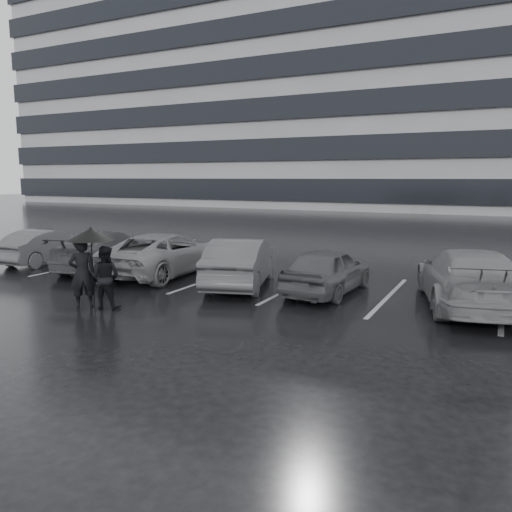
{
  "coord_description": "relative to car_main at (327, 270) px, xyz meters",
  "views": [
    {
      "loc": [
        6.1,
        -11.06,
        3.23
      ],
      "look_at": [
        0.08,
        1.0,
        1.1
      ],
      "focal_mm": 35.0,
      "sensor_mm": 36.0,
      "label": 1
    }
  ],
  "objects": [
    {
      "name": "car_west_c",
      "position": [
        -8.16,
        0.04,
        0.03
      ],
      "size": [
        2.9,
        5.06,
        1.38
      ],
      "primitive_type": "imported",
      "rotation": [
        0.0,
        0.0,
        3.35
      ],
      "color": "black",
      "rests_on": "ground"
    },
    {
      "name": "car_east",
      "position": [
        3.65,
        0.14,
        0.09
      ],
      "size": [
        3.3,
        5.5,
        1.49
      ],
      "primitive_type": "imported",
      "rotation": [
        0.0,
        0.0,
        3.39
      ],
      "color": "#525255",
      "rests_on": "ground"
    },
    {
      "name": "car_main",
      "position": [
        0.0,
        0.0,
        0.0
      ],
      "size": [
        1.74,
        3.93,
        1.31
      ],
      "primitive_type": "imported",
      "rotation": [
        0.0,
        0.0,
        3.09
      ],
      "color": "black",
      "rests_on": "ground"
    },
    {
      "name": "stall_stripes",
      "position": [
        -2.56,
        0.38,
        -0.66
      ],
      "size": [
        19.72,
        5.0,
        0.0
      ],
      "color": "#949597",
      "rests_on": "ground"
    },
    {
      "name": "car_west_a",
      "position": [
        -2.65,
        -0.21,
        0.06
      ],
      "size": [
        2.76,
        4.62,
        1.44
      ],
      "primitive_type": "imported",
      "rotation": [
        0.0,
        0.0,
        3.44
      ],
      "color": "#2B2B2D",
      "rests_on": "ground"
    },
    {
      "name": "ground",
      "position": [
        -1.76,
        -2.12,
        -0.66
      ],
      "size": [
        160.0,
        160.0,
        0.0
      ],
      "primitive_type": "plane",
      "color": "black",
      "rests_on": "ground"
    },
    {
      "name": "pedestrian_left",
      "position": [
        -4.95,
        -4.22,
        0.21
      ],
      "size": [
        0.74,
        0.74,
        1.74
      ],
      "primitive_type": "imported",
      "rotation": [
        0.0,
        0.0,
        3.92
      ],
      "color": "black",
      "rests_on": "ground"
    },
    {
      "name": "pedestrian_right",
      "position": [
        -4.41,
        -4.02,
        0.13
      ],
      "size": [
        0.89,
        0.77,
        1.57
      ],
      "primitive_type": "imported",
      "rotation": [
        0.0,
        0.0,
        3.4
      ],
      "color": "black",
      "rests_on": "ground"
    },
    {
      "name": "umbrella",
      "position": [
        -4.83,
        -4.0,
        1.18
      ],
      "size": [
        1.19,
        1.19,
        2.02
      ],
      "color": "black",
      "rests_on": "ground"
    },
    {
      "name": "car_west_b",
      "position": [
        -5.76,
        0.22,
        0.04
      ],
      "size": [
        2.53,
        5.14,
        1.4
      ],
      "primitive_type": "imported",
      "rotation": [
        0.0,
        0.0,
        3.18
      ],
      "color": "#525255",
      "rests_on": "ground"
    },
    {
      "name": "office_building",
      "position": [
        -23.76,
        45.88,
        13.68
      ],
      "size": [
        61.0,
        26.0,
        29.0
      ],
      "color": "gray",
      "rests_on": "ground"
    },
    {
      "name": "car_west_d",
      "position": [
        -11.17,
        0.08,
        -0.01
      ],
      "size": [
        1.58,
        3.98,
        1.29
      ],
      "primitive_type": "imported",
      "rotation": [
        0.0,
        0.0,
        3.2
      ],
      "color": "#2B2B2D",
      "rests_on": "ground"
    }
  ]
}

